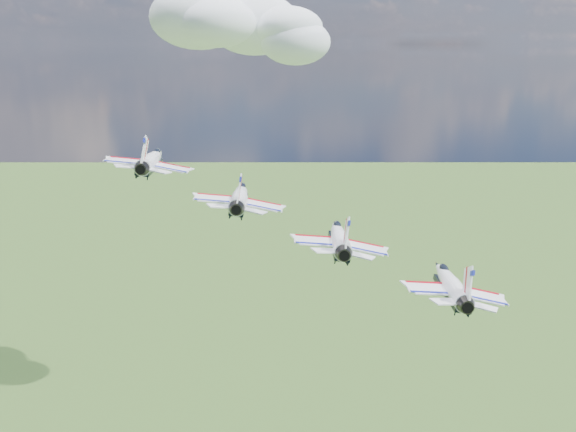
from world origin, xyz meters
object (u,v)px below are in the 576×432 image
object	(u,v)px
jet_0	(152,160)
jet_1	(240,196)
jet_2	(339,237)
jet_3	(450,283)

from	to	relation	value
jet_0	jet_1	distance (m)	12.49
jet_0	jet_2	size ratio (longest dim) A/B	1.00
jet_0	jet_3	world-z (taller)	jet_0
jet_0	jet_2	bearing A→B (deg)	-27.31
jet_1	jet_0	bearing A→B (deg)	152.69
jet_1	jet_3	size ratio (longest dim) A/B	1.00
jet_0	jet_3	bearing A→B (deg)	-27.31
jet_2	jet_0	bearing A→B (deg)	152.69
jet_1	jet_3	bearing A→B (deg)	-27.31
jet_1	jet_2	distance (m)	12.49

